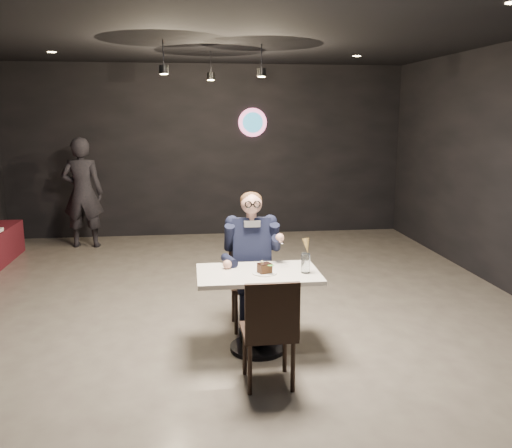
{
  "coord_description": "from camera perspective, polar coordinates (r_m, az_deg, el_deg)",
  "views": [
    {
      "loc": [
        -0.33,
        -5.18,
        2.15
      ],
      "look_at": [
        0.32,
        0.08,
        1.07
      ],
      "focal_mm": 38.0,
      "sensor_mm": 36.0,
      "label": 1
    }
  ],
  "objects": [
    {
      "name": "floor",
      "position": [
        5.62,
        -3.18,
        -11.0
      ],
      "size": [
        9.0,
        9.0,
        0.0
      ],
      "primitive_type": "plane",
      "color": "slate",
      "rests_on": "ground"
    },
    {
      "name": "wall_sign",
      "position": [
        9.72,
        -0.37,
        10.64
      ],
      "size": [
        0.5,
        0.06,
        0.5
      ],
      "primitive_type": null,
      "color": "pink",
      "rests_on": "floor"
    },
    {
      "name": "pendant_lights",
      "position": [
        7.22,
        -4.59,
        17.29
      ],
      "size": [
        1.4,
        1.2,
        0.36
      ],
      "primitive_type": "cube",
      "color": "black",
      "rests_on": "floor"
    },
    {
      "name": "main_table",
      "position": [
        5.03,
        0.22,
        -9.17
      ],
      "size": [
        1.1,
        0.7,
        0.75
      ],
      "primitive_type": "cube",
      "color": "white",
      "rests_on": "floor"
    },
    {
      "name": "chair_far",
      "position": [
        5.51,
        -0.51,
        -6.33
      ],
      "size": [
        0.42,
        0.46,
        0.92
      ],
      "primitive_type": "cube",
      "color": "black",
      "rests_on": "floor"
    },
    {
      "name": "chair_near",
      "position": [
        4.41,
        1.29,
        -11.04
      ],
      "size": [
        0.43,
        0.47,
        0.92
      ],
      "primitive_type": "cube",
      "rotation": [
        0.0,
        0.0,
        0.01
      ],
      "color": "black",
      "rests_on": "floor"
    },
    {
      "name": "seated_man",
      "position": [
        5.44,
        -0.51,
        -3.72
      ],
      "size": [
        0.6,
        0.8,
        1.44
      ],
      "primitive_type": "cube",
      "color": "black",
      "rests_on": "floor"
    },
    {
      "name": "dessert_plate",
      "position": [
        4.86,
        0.9,
        -5.17
      ],
      "size": [
        0.22,
        0.22,
        0.01
      ],
      "primitive_type": "cylinder",
      "color": "white",
      "rests_on": "main_table"
    },
    {
      "name": "cake_slice",
      "position": [
        4.83,
        0.92,
        -4.69
      ],
      "size": [
        0.13,
        0.12,
        0.08
      ],
      "primitive_type": "cube",
      "rotation": [
        0.0,
        0.0,
        0.35
      ],
      "color": "black",
      "rests_on": "dessert_plate"
    },
    {
      "name": "mint_leaf",
      "position": [
        4.78,
        1.58,
        -4.38
      ],
      "size": [
        0.06,
        0.04,
        0.01
      ],
      "primitive_type": "ellipsoid",
      "color": "#378A2D",
      "rests_on": "cake_slice"
    },
    {
      "name": "sundae_glass",
      "position": [
        4.88,
        5.24,
        -4.13
      ],
      "size": [
        0.08,
        0.08,
        0.18
      ],
      "primitive_type": "cylinder",
      "color": "silver",
      "rests_on": "main_table"
    },
    {
      "name": "wafer_cone",
      "position": [
        4.84,
        5.36,
        -2.31
      ],
      "size": [
        0.08,
        0.08,
        0.13
      ],
      "primitive_type": "cone",
      "rotation": [
        0.0,
        0.0,
        0.26
      ],
      "color": "tan",
      "rests_on": "sundae_glass"
    },
    {
      "name": "passerby",
      "position": [
        9.21,
        -17.77,
        3.15
      ],
      "size": [
        0.68,
        0.47,
        1.79
      ],
      "primitive_type": "imported",
      "rotation": [
        0.0,
        0.0,
        3.08
      ],
      "color": "black",
      "rests_on": "floor"
    }
  ]
}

